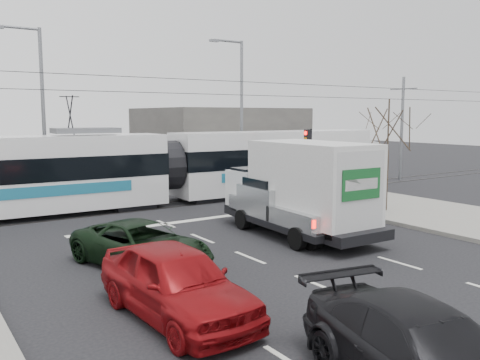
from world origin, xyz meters
TOP-DOWN VIEW (x-y plane):
  - ground at (0.00, 0.00)m, footprint 120.00×120.00m
  - sidewalk_right at (9.00, 0.00)m, footprint 6.00×60.00m
  - rails at (0.00, 10.00)m, footprint 60.00×1.60m
  - building_right at (12.00, 24.00)m, footprint 12.00×10.00m
  - bare_tree at (7.60, 2.50)m, footprint 2.40×2.40m
  - traffic_signal at (6.47, 6.50)m, footprint 0.44×0.44m
  - street_lamp_near at (7.31, 14.00)m, footprint 2.38×0.25m
  - street_lamp_far at (-4.19, 16.00)m, footprint 2.38×0.25m
  - catenary at (0.00, 10.00)m, footprint 60.00×0.20m
  - tram at (0.52, 10.41)m, footprint 25.81×3.65m
  - silver_pickup at (1.16, 1.97)m, footprint 2.34×5.77m
  - box_truck at (1.63, 1.44)m, footprint 2.57×7.02m
  - navy_pickup at (5.61, 4.59)m, footprint 3.32×4.92m
  - green_car at (-4.90, 1.00)m, footprint 3.30×5.16m
  - red_car at (-5.77, -2.98)m, footprint 2.13×4.85m
  - dark_car at (-4.10, -8.13)m, footprint 3.05×5.39m

SIDE VIEW (x-z plane):
  - ground at x=0.00m, z-range 0.00..0.00m
  - rails at x=0.00m, z-range 0.00..0.03m
  - sidewalk_right at x=9.00m, z-range 0.00..0.15m
  - green_car at x=-4.90m, z-range 0.00..1.33m
  - dark_car at x=-4.10m, z-range 0.00..1.47m
  - red_car at x=-5.77m, z-range 0.00..1.63m
  - navy_pickup at x=5.61m, z-range -0.01..1.94m
  - silver_pickup at x=1.16m, z-range -0.01..2.04m
  - box_truck at x=1.63m, z-range -0.02..3.46m
  - tram at x=0.52m, z-range -0.76..4.49m
  - building_right at x=12.00m, z-range 0.00..5.00m
  - traffic_signal at x=6.47m, z-range 0.94..4.54m
  - bare_tree at x=7.60m, z-range 1.29..6.29m
  - catenary at x=0.00m, z-range 0.38..7.38m
  - street_lamp_near at x=7.31m, z-range 0.61..9.61m
  - street_lamp_far at x=-4.19m, z-range 0.61..9.61m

